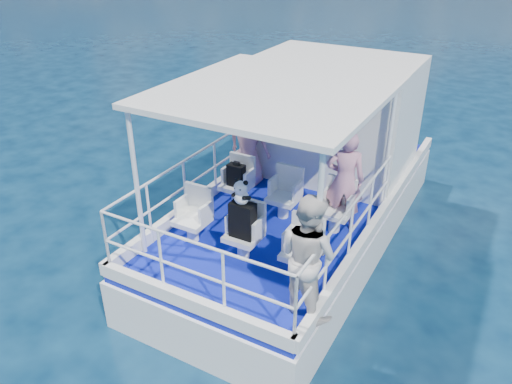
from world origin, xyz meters
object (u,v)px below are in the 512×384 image
passenger_port_fwd (249,141)px  backpack_center (243,220)px  panda (241,192)px  passenger_stbd_aft (308,256)px

passenger_port_fwd → backpack_center: size_ratio=3.08×
passenger_port_fwd → panda: passenger_port_fwd is taller
passenger_port_fwd → backpack_center: (1.16, -2.19, -0.17)m
passenger_port_fwd → panda: (1.15, -2.20, 0.28)m
passenger_port_fwd → backpack_center: bearing=119.0°
passenger_port_fwd → passenger_stbd_aft: 3.65m
backpack_center → panda: panda is taller
backpack_center → panda: size_ratio=1.46×
passenger_stbd_aft → passenger_port_fwd: bearing=-29.4°
passenger_port_fwd → passenger_stbd_aft: (2.39, -2.76, -0.00)m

